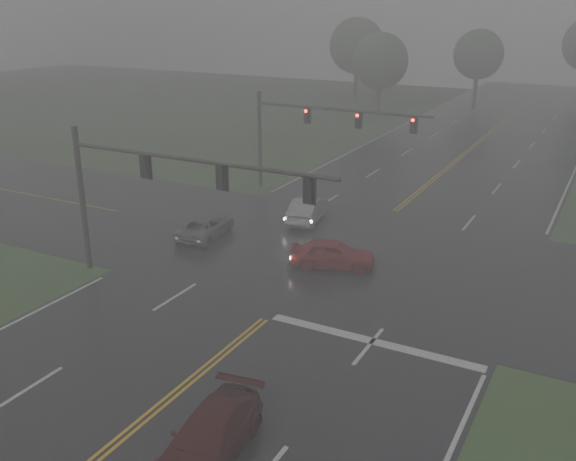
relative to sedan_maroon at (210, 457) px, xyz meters
The scene contains 12 objects.
main_road 14.16m from the sedan_maroon, 101.32° to the left, with size 18.00×160.00×0.02m, color black.
cross_street 16.12m from the sedan_maroon, 99.93° to the left, with size 120.00×14.00×0.02m, color black.
stop_bar 8.46m from the sedan_maroon, 78.26° to the left, with size 8.50×0.50×0.01m, color beige.
sedan_maroon is the anchor object (origin of this frame).
sedan_red 14.34m from the sedan_maroon, 100.41° to the left, with size 1.64×4.09×1.39m, color maroon.
sedan_silver 20.90m from the sedan_maroon, 108.82° to the left, with size 1.49×4.26×1.40m, color #919397.
car_grey 18.10m from the sedan_maroon, 125.34° to the left, with size 1.96×4.24×1.18m, color #56595E.
signal_gantry_near 13.29m from the sedan_maroon, 135.86° to the left, with size 13.19×0.30×6.87m.
signal_gantry_far 27.04m from the sedan_maroon, 110.36° to the left, with size 11.95×0.33×6.51m.
tree_nw_a 58.63m from the sedan_maroon, 105.92° to the left, with size 6.14×6.14×9.02m.
tree_n_mid 71.62m from the sedan_maroon, 96.96° to the left, with size 6.09×6.09×8.94m.
tree_nw_b 70.21m from the sedan_maroon, 109.05° to the left, with size 6.98×6.98×10.26m.
Camera 1 is at (11.74, -6.03, 12.22)m, focal length 40.00 mm.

